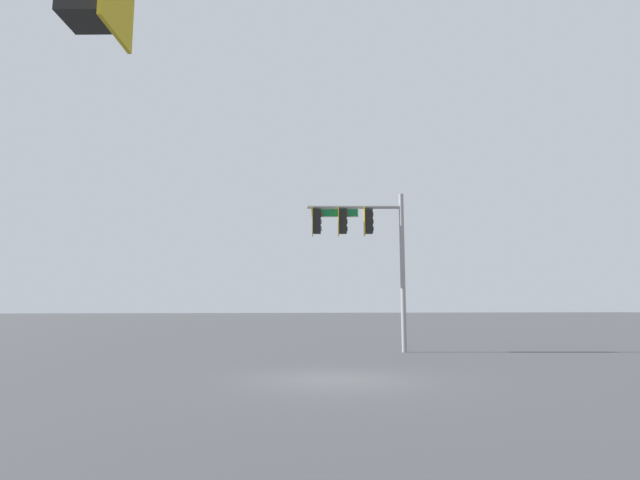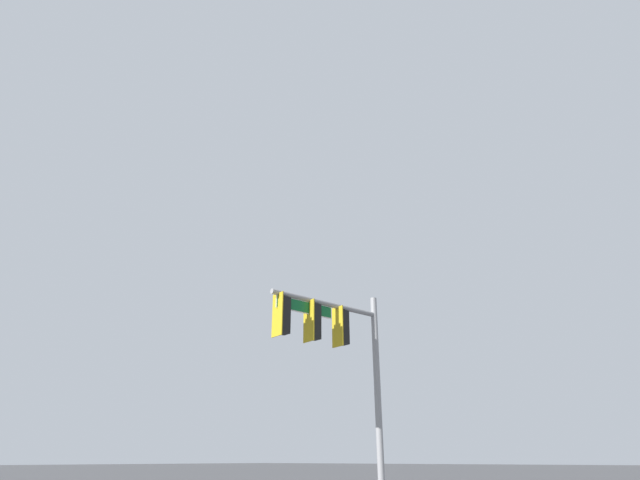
# 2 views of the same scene
# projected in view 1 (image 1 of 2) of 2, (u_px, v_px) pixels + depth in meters

# --- Properties ---
(ground_plane) EXTENTS (400.00, 400.00, 0.00)m
(ground_plane) POSITION_uv_depth(u_px,v_px,m) (335.00, 380.00, 13.35)
(ground_plane) COLOR #474749
(signal_pole_near) EXTENTS (4.28, 1.27, 7.06)m
(signal_pole_near) POSITION_uv_depth(u_px,v_px,m) (364.00, 236.00, 22.44)
(signal_pole_near) COLOR gray
(signal_pole_near) RESTS_ON ground_plane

